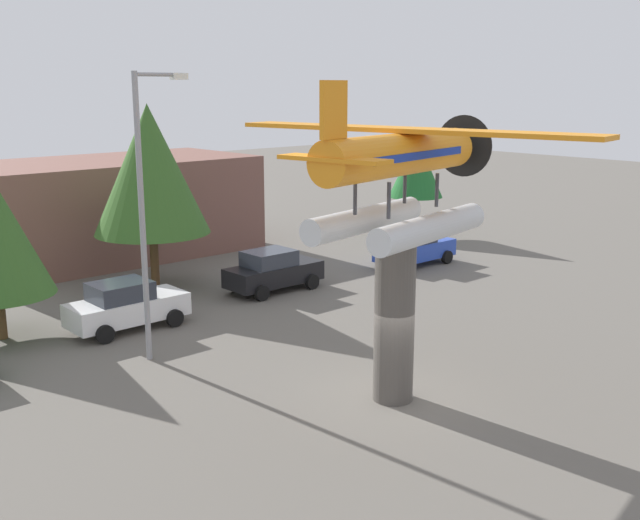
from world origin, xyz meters
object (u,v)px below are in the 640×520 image
(storefront_building, at_px, (109,208))
(tree_center_back, at_px, (150,170))
(streetlight_primary, at_px, (146,199))
(tree_far_east, at_px, (416,167))
(car_far_black, at_px, (273,270))
(car_distant_blue, at_px, (414,247))
(car_mid_white, at_px, (126,305))
(floatplane_monument, at_px, (400,173))
(display_pedestal, at_px, (394,320))

(storefront_building, bearing_deg, tree_center_back, -103.13)
(streetlight_primary, distance_m, tree_far_east, 22.63)
(car_far_black, bearing_deg, streetlight_primary, -154.34)
(car_distant_blue, relative_size, storefront_building, 0.30)
(car_mid_white, relative_size, car_far_black, 1.00)
(car_far_black, distance_m, tree_far_east, 14.34)
(floatplane_monument, height_order, storefront_building, floatplane_monument)
(display_pedestal, xyz_separation_m, car_mid_white, (-2.49, 10.49, -1.40))
(streetlight_primary, bearing_deg, car_mid_white, 76.81)
(display_pedestal, bearing_deg, car_mid_white, 103.35)
(car_far_black, relative_size, car_distant_blue, 1.00)
(display_pedestal, xyz_separation_m, car_distant_blue, (12.57, 10.17, -1.40))
(car_far_black, distance_m, car_distant_blue, 8.05)
(floatplane_monument, distance_m, storefront_building, 22.46)
(storefront_building, bearing_deg, car_far_black, -80.65)
(display_pedestal, bearing_deg, car_distant_blue, 38.97)
(car_mid_white, relative_size, car_distant_blue, 1.00)
(display_pedestal, relative_size, storefront_building, 0.32)
(floatplane_monument, xyz_separation_m, storefront_building, (2.64, 21.98, -3.81))
(display_pedestal, bearing_deg, streetlight_primary, 114.03)
(car_mid_white, height_order, tree_far_east, tree_far_east)
(tree_center_back, bearing_deg, display_pedestal, -94.07)
(car_far_black, xyz_separation_m, storefront_building, (-1.81, 10.97, 1.55))
(streetlight_primary, height_order, tree_center_back, streetlight_primary)
(tree_far_east, bearing_deg, streetlight_primary, -160.32)
(streetlight_primary, xyz_separation_m, tree_far_east, (21.28, 7.61, -1.14))
(streetlight_primary, relative_size, storefront_building, 0.63)
(display_pedestal, relative_size, car_far_black, 1.09)
(tree_center_back, bearing_deg, streetlight_primary, -120.34)
(car_distant_blue, bearing_deg, car_mid_white, 178.78)
(storefront_building, bearing_deg, floatplane_monument, -96.84)
(tree_far_east, bearing_deg, car_distant_blue, -139.20)
(floatplane_monument, distance_m, tree_center_back, 14.64)
(floatplane_monument, xyz_separation_m, tree_center_back, (0.91, 14.57, -1.15))
(tree_center_back, bearing_deg, floatplane_monument, -93.57)
(display_pedestal, height_order, car_distant_blue, display_pedestal)
(car_distant_blue, bearing_deg, display_pedestal, -141.03)
(floatplane_monument, bearing_deg, storefront_building, 72.66)
(car_distant_blue, bearing_deg, storefront_building, 129.66)
(floatplane_monument, bearing_deg, tree_far_east, 29.19)
(display_pedestal, xyz_separation_m, car_far_black, (4.57, 11.03, -1.40))
(display_pedestal, distance_m, car_distant_blue, 16.23)
(car_distant_blue, distance_m, tree_center_back, 13.05)
(car_far_black, xyz_separation_m, car_distant_blue, (8.00, -0.86, 0.00))
(storefront_building, height_order, tree_far_east, tree_far_east)
(storefront_building, height_order, tree_center_back, tree_center_back)
(car_distant_blue, distance_m, tree_far_east, 7.85)
(display_pedestal, distance_m, tree_center_back, 14.90)
(car_distant_blue, bearing_deg, car_far_black, 173.86)
(floatplane_monument, relative_size, tree_center_back, 1.34)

